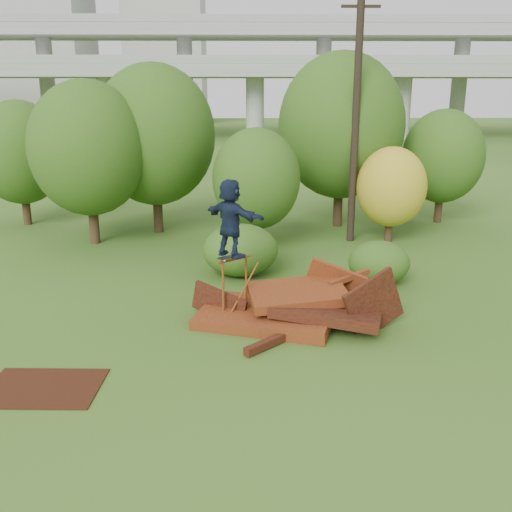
{
  "coord_description": "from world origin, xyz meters",
  "views": [
    {
      "loc": [
        -1.02,
        -11.95,
        5.62
      ],
      "look_at": [
        -0.8,
        2.0,
        1.6
      ],
      "focal_mm": 40.0,
      "sensor_mm": 36.0,
      "label": 1
    }
  ],
  "objects_px": {
    "skater": "(230,218)",
    "flat_plate": "(43,388)",
    "scrap_pile": "(293,309)",
    "utility_pole": "(356,118)"
  },
  "relations": [
    {
      "from": "scrap_pile",
      "to": "skater",
      "type": "relative_size",
      "value": 2.8
    },
    {
      "from": "scrap_pile",
      "to": "flat_plate",
      "type": "xyz_separation_m",
      "value": [
        -5.17,
        -3.26,
        -0.36
      ]
    },
    {
      "from": "skater",
      "to": "utility_pole",
      "type": "relative_size",
      "value": 0.21
    },
    {
      "from": "scrap_pile",
      "to": "flat_plate",
      "type": "relative_size",
      "value": 2.43
    },
    {
      "from": "skater",
      "to": "utility_pole",
      "type": "distance_m",
      "value": 9.37
    },
    {
      "from": "scrap_pile",
      "to": "skater",
      "type": "height_order",
      "value": "skater"
    },
    {
      "from": "skater",
      "to": "flat_plate",
      "type": "height_order",
      "value": "skater"
    },
    {
      "from": "flat_plate",
      "to": "utility_pole",
      "type": "distance_m",
      "value": 14.84
    },
    {
      "from": "utility_pole",
      "to": "flat_plate",
      "type": "bearing_deg",
      "value": -125.07
    },
    {
      "from": "skater",
      "to": "flat_plate",
      "type": "relative_size",
      "value": 0.87
    }
  ]
}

